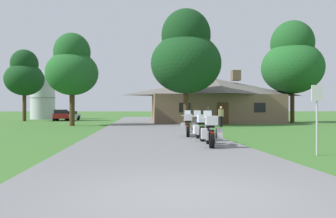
{
  "coord_description": "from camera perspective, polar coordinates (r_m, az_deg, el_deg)",
  "views": [
    {
      "loc": [
        -0.75,
        -5.25,
        1.39
      ],
      "look_at": [
        1.54,
        20.27,
        1.44
      ],
      "focal_mm": 36.27,
      "sensor_mm": 36.0,
      "label": 1
    }
  ],
  "objects": [
    {
      "name": "ground_plane",
      "position": [
        25.29,
        -3.43,
        -3.27
      ],
      "size": [
        500.0,
        500.0,
        0.0
      ],
      "primitive_type": "plane",
      "color": "#386628"
    },
    {
      "name": "asphalt_driveway",
      "position": [
        23.3,
        -3.28,
        -3.47
      ],
      "size": [
        6.4,
        80.0,
        0.06
      ],
      "primitive_type": "cube",
      "color": "slate",
      "rests_on": "ground"
    },
    {
      "name": "motorcycle_silver_nearest_to_camera",
      "position": [
        12.34,
        7.12,
        -3.76
      ],
      "size": [
        0.86,
        2.08,
        1.3
      ],
      "rotation": [
        0.0,
        0.0,
        -0.11
      ],
      "color": "black",
      "rests_on": "asphalt_driveway"
    },
    {
      "name": "motorcycle_blue_second_in_row",
      "position": [
        14.86,
        5.52,
        -3.14
      ],
      "size": [
        0.74,
        2.08,
        1.3
      ],
      "rotation": [
        0.0,
        0.0,
        -0.03
      ],
      "color": "black",
      "rests_on": "asphalt_driveway"
    },
    {
      "name": "motorcycle_black_farthest_in_row",
      "position": [
        17.06,
        3.37,
        -2.75
      ],
      "size": [
        0.89,
        2.08,
        1.3
      ],
      "rotation": [
        0.0,
        0.0,
        -0.13
      ],
      "color": "black",
      "rests_on": "asphalt_driveway"
    },
    {
      "name": "stone_lodge",
      "position": [
        36.55,
        7.79,
        1.52
      ],
      "size": [
        13.91,
        7.75,
        5.62
      ],
      "color": "brown",
      "rests_on": "ground"
    },
    {
      "name": "bystander_gray_shirt_near_lodge",
      "position": [
        31.68,
        6.78,
        -0.95
      ],
      "size": [
        0.49,
        0.37,
        1.67
      ],
      "rotation": [
        0.0,
        0.0,
        2.64
      ],
      "color": "#75664C",
      "rests_on": "ground"
    },
    {
      "name": "bystander_tan_shirt_beside_signpost",
      "position": [
        27.64,
        8.9,
        -1.07
      ],
      "size": [
        0.49,
        0.37,
        1.67
      ],
      "rotation": [
        0.0,
        0.0,
        3.68
      ],
      "color": "black",
      "rests_on": "ground"
    },
    {
      "name": "metal_signpost_roadside",
      "position": [
        11.24,
        23.76,
        -0.32
      ],
      "size": [
        0.36,
        0.06,
        2.14
      ],
      "color": "#9EA0A5",
      "rests_on": "ground"
    },
    {
      "name": "tree_right_of_lodge",
      "position": [
        39.19,
        20.16,
        7.64
      ],
      "size": [
        6.55,
        6.55,
        10.97
      ],
      "color": "#422D19",
      "rests_on": "ground"
    },
    {
      "name": "tree_left_near",
      "position": [
        30.66,
        -15.82,
        6.79
      ],
      "size": [
        4.49,
        4.49,
        8.03
      ],
      "color": "#422D19",
      "rests_on": "ground"
    },
    {
      "name": "tree_left_far",
      "position": [
        44.98,
        -22.99,
        5.31
      ],
      "size": [
        4.67,
        4.67,
        8.72
      ],
      "color": "#422D19",
      "rests_on": "ground"
    },
    {
      "name": "tree_by_lodge_front",
      "position": [
        30.1,
        3.04,
        9.02
      ],
      "size": [
        6.17,
        6.17,
        10.22
      ],
      "color": "#422D19",
      "rests_on": "ground"
    },
    {
      "name": "metal_silo_distant",
      "position": [
        52.94,
        -20.31,
        2.26
      ],
      "size": [
        3.58,
        3.58,
        7.14
      ],
      "color": "#B2B7BC",
      "rests_on": "ground"
    },
    {
      "name": "parked_red_suv_far_left",
      "position": [
        45.02,
        -17.52,
        -0.89
      ],
      "size": [
        2.66,
        4.86,
        1.4
      ],
      "rotation": [
        0.0,
        0.0,
        0.19
      ],
      "color": "maroon",
      "rests_on": "ground"
    },
    {
      "name": "parked_silver_sedan_far_left",
      "position": [
        45.7,
        -16.44,
        -1.05
      ],
      "size": [
        2.73,
        4.51,
        1.2
      ],
      "rotation": [
        0.0,
        0.0,
        -0.23
      ],
      "color": "#ADAFB7",
      "rests_on": "ground"
    }
  ]
}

